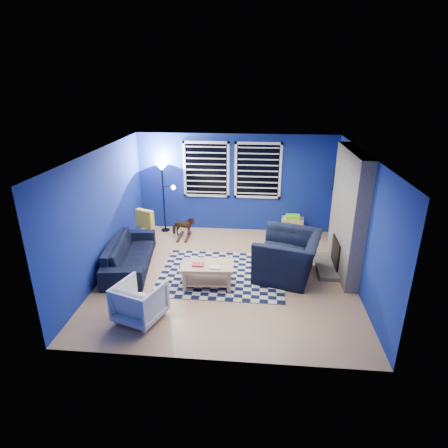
% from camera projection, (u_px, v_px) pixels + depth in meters
% --- Properties ---
extents(floor, '(5.00, 5.00, 0.00)m').
position_uv_depth(floor, '(227.00, 275.00, 7.67)').
color(floor, tan).
rests_on(floor, ground).
extents(ceiling, '(5.00, 5.00, 0.00)m').
position_uv_depth(ceiling, '(228.00, 153.00, 6.75)').
color(ceiling, white).
rests_on(ceiling, wall_back).
extents(wall_back, '(5.00, 0.00, 5.00)m').
position_uv_depth(wall_back, '(236.00, 183.00, 9.53)').
color(wall_back, navy).
rests_on(wall_back, floor).
extents(wall_left, '(0.00, 5.00, 5.00)m').
position_uv_depth(wall_left, '(102.00, 213.00, 7.43)').
color(wall_left, navy).
rests_on(wall_left, floor).
extents(wall_right, '(0.00, 5.00, 5.00)m').
position_uv_depth(wall_right, '(361.00, 222.00, 6.99)').
color(wall_right, navy).
rests_on(wall_right, floor).
extents(fireplace, '(0.65, 2.00, 2.50)m').
position_uv_depth(fireplace, '(347.00, 215.00, 7.49)').
color(fireplace, gray).
rests_on(fireplace, floor).
extents(window_left, '(1.17, 0.06, 1.42)m').
position_uv_depth(window_left, '(206.00, 170.00, 9.43)').
color(window_left, black).
rests_on(window_left, wall_back).
extents(window_right, '(1.17, 0.06, 1.42)m').
position_uv_depth(window_right, '(258.00, 171.00, 9.32)').
color(window_right, black).
rests_on(window_right, wall_back).
extents(tv, '(0.07, 1.00, 0.58)m').
position_uv_depth(tv, '(338.00, 185.00, 8.80)').
color(tv, black).
rests_on(tv, wall_right).
extents(rug, '(2.52, 2.02, 0.02)m').
position_uv_depth(rug, '(222.00, 274.00, 7.68)').
color(rug, black).
rests_on(rug, floor).
extents(sofa, '(2.22, 1.13, 0.62)m').
position_uv_depth(sofa, '(130.00, 253.00, 7.88)').
color(sofa, black).
rests_on(sofa, floor).
extents(armchair_big, '(1.61, 1.49, 0.88)m').
position_uv_depth(armchair_big, '(288.00, 256.00, 7.49)').
color(armchair_big, black).
rests_on(armchair_big, floor).
extents(armchair_bent, '(0.92, 0.93, 0.67)m').
position_uv_depth(armchair_bent, '(140.00, 301.00, 6.15)').
color(armchair_bent, gray).
rests_on(armchair_bent, floor).
extents(rocking_horse, '(0.37, 0.60, 0.47)m').
position_uv_depth(rocking_horse, '(183.00, 227.00, 9.31)').
color(rocking_horse, '#4B2F18').
rests_on(rocking_horse, floor).
extents(coffee_table, '(1.02, 0.63, 0.49)m').
position_uv_depth(coffee_table, '(207.00, 270.00, 7.12)').
color(coffee_table, tan).
rests_on(coffee_table, rug).
extents(cabinet, '(0.58, 0.43, 0.54)m').
position_uv_depth(cabinet, '(292.00, 226.00, 9.51)').
color(cabinet, tan).
rests_on(cabinet, floor).
extents(floor_lamp, '(0.48, 0.30, 1.78)m').
position_uv_depth(floor_lamp, '(163.00, 177.00, 9.35)').
color(floor_lamp, black).
rests_on(floor_lamp, floor).
extents(throw_pillow, '(0.45, 0.29, 0.41)m').
position_uv_depth(throw_pillow, '(145.00, 219.00, 8.37)').
color(throw_pillow, gold).
rests_on(throw_pillow, sofa).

